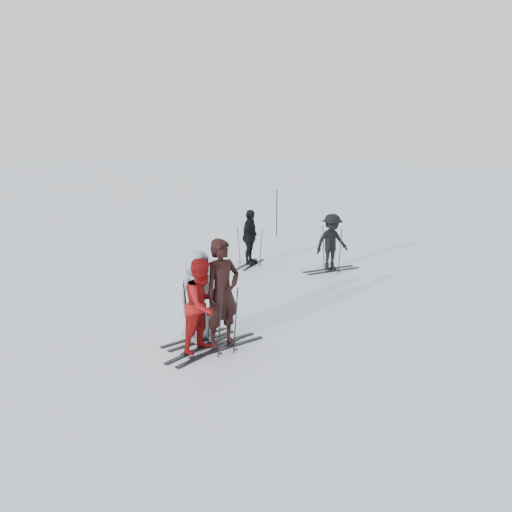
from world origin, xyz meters
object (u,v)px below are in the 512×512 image
at_px(skier_near_dark, 222,294).
at_px(skier_uphill_far, 332,243).
at_px(skier_grey, 197,296).
at_px(skier_red, 203,306).
at_px(piste_marker, 277,213).
at_px(skier_uphill_left, 250,238).

bearing_deg(skier_near_dark, skier_uphill_far, 24.32).
bearing_deg(skier_grey, skier_red, -118.32).
distance_m(skier_near_dark, piste_marker, 11.51).
xyz_separation_m(skier_red, skier_uphill_far, (-1.57, 6.73, -0.05)).
bearing_deg(skier_grey, skier_uphill_far, 16.39).
bearing_deg(skier_grey, skier_near_dark, -77.20).
xyz_separation_m(skier_near_dark, skier_grey, (-0.60, -0.06, -0.14)).
height_order(skier_red, skier_uphill_left, skier_red).
height_order(skier_grey, skier_uphill_far, skier_grey).
xyz_separation_m(skier_red, piste_marker, (-6.15, 10.08, 0.03)).
height_order(skier_red, piste_marker, piste_marker).
relative_size(skier_near_dark, skier_uphill_far, 1.25).
distance_m(skier_uphill_far, piste_marker, 5.68).
height_order(skier_near_dark, skier_red, skier_near_dark).
xyz_separation_m(skier_near_dark, skier_red, (-0.10, -0.41, -0.15)).
relative_size(skier_grey, skier_uphill_left, 1.07).
distance_m(skier_near_dark, skier_uphill_left, 6.63).
bearing_deg(skier_red, skier_grey, 50.24).
xyz_separation_m(skier_near_dark, piste_marker, (-6.25, 9.66, -0.12)).
bearing_deg(skier_red, piste_marker, 26.87).
height_order(skier_near_dark, piste_marker, skier_near_dark).
distance_m(skier_uphill_left, skier_uphill_far, 2.45).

